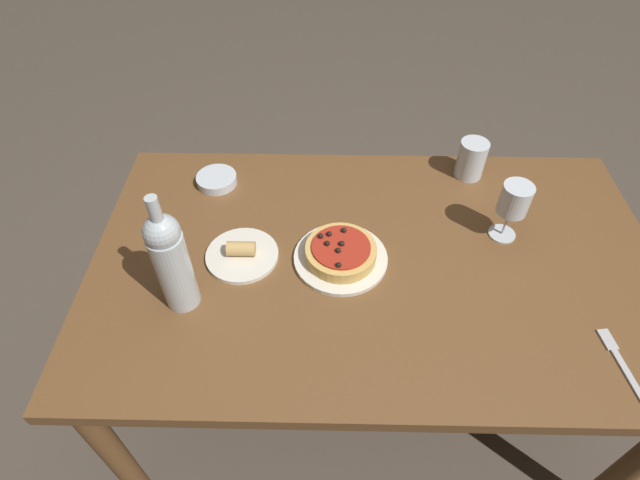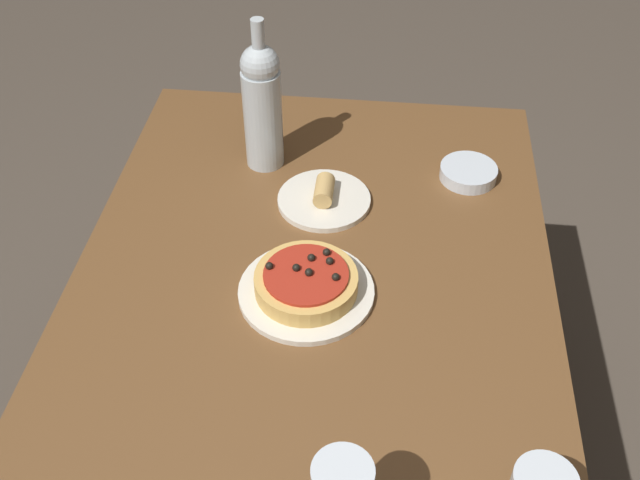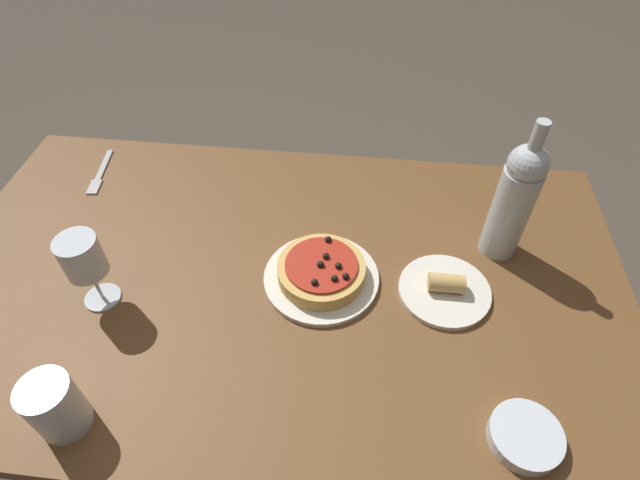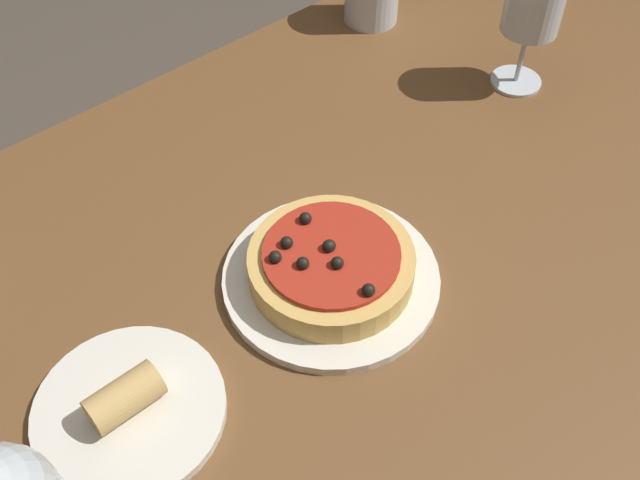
% 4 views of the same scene
% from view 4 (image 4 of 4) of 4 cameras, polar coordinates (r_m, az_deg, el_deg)
% --- Properties ---
extents(dining_table, '(1.47, 0.87, 0.71)m').
position_cam_4_polar(dining_table, '(0.94, 4.78, -3.09)').
color(dining_table, brown).
rests_on(dining_table, ground_plane).
extents(dinner_plate, '(0.24, 0.24, 0.01)m').
position_cam_4_polar(dinner_plate, '(0.83, 0.84, -2.93)').
color(dinner_plate, silver).
rests_on(dinner_plate, dining_table).
extents(pizza, '(0.18, 0.18, 0.05)m').
position_cam_4_polar(pizza, '(0.81, 0.84, -1.84)').
color(pizza, tan).
rests_on(pizza, dinner_plate).
extents(wine_glass, '(0.08, 0.08, 0.17)m').
position_cam_4_polar(wine_glass, '(1.06, 15.98, 16.73)').
color(wine_glass, silver).
rests_on(wine_glass, dining_table).
extents(side_plate, '(0.19, 0.19, 0.05)m').
position_cam_4_polar(side_plate, '(0.76, -14.22, -12.47)').
color(side_plate, silver).
rests_on(side_plate, dining_table).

